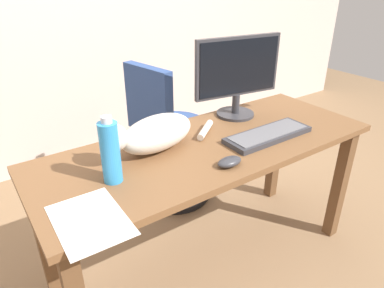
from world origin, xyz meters
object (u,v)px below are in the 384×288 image
(cat, at_px, (153,133))
(computer_mouse, at_px, (229,162))
(office_chair, at_px, (168,144))
(keyboard, at_px, (268,135))
(monitor, at_px, (238,74))
(water_bottle, at_px, (110,152))

(cat, height_order, computer_mouse, cat)
(office_chair, bearing_deg, keyboard, -80.24)
(office_chair, height_order, cat, office_chair)
(computer_mouse, bearing_deg, monitor, 46.40)
(keyboard, bearing_deg, computer_mouse, -162.80)
(monitor, xyz_separation_m, computer_mouse, (-0.37, -0.39, -0.21))
(cat, relative_size, water_bottle, 2.35)
(office_chair, relative_size, computer_mouse, 8.50)
(cat, distance_m, water_bottle, 0.28)
(monitor, distance_m, keyboard, 0.37)
(cat, bearing_deg, monitor, 10.59)
(office_chair, xyz_separation_m, keyboard, (0.12, -0.72, 0.31))
(monitor, xyz_separation_m, cat, (-0.56, -0.10, -0.15))
(office_chair, height_order, water_bottle, water_bottle)
(monitor, distance_m, water_bottle, 0.84)
(keyboard, distance_m, cat, 0.54)
(office_chair, xyz_separation_m, water_bottle, (-0.62, -0.65, 0.42))
(keyboard, distance_m, water_bottle, 0.76)
(office_chair, distance_m, keyboard, 0.79)
(monitor, bearing_deg, keyboard, -100.64)
(monitor, bearing_deg, office_chair, 112.89)
(cat, bearing_deg, office_chair, 54.26)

